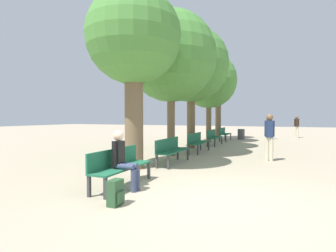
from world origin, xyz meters
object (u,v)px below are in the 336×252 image
Objects in this scene: bench_row_4 at (224,133)px; person_seated at (123,158)px; tree_row_2 at (191,65)px; pedestrian_near at (269,125)px; tree_row_4 at (218,85)px; tree_row_0 at (134,40)px; trash_bin at (241,134)px; bench_row_0 at (119,164)px; bench_row_2 at (197,141)px; bench_row_1 at (171,149)px; pedestrian_far at (269,134)px; pedestrian_mid at (297,125)px; bench_row_3 at (213,136)px; tree_row_1 at (171,57)px; tree_row_3 at (209,81)px; backpack at (116,193)px.

person_seated reaches higher than bench_row_4.
pedestrian_near is at bearing 63.73° from tree_row_2.
tree_row_4 is at bearing 114.50° from bench_row_4.
bench_row_4 is 10.88m from tree_row_0.
tree_row_0 reaches higher than trash_bin.
bench_row_0 is 1.48× the size of person_seated.
tree_row_2 reaches higher than bench_row_2.
bench_row_2 is 8.76m from pedestrian_near.
pedestrian_far is (2.98, 1.84, 0.45)m from bench_row_1.
tree_row_4 reaches higher than pedestrian_mid.
pedestrian_near reaches higher than bench_row_2.
tree_row_4 is (-0.74, 7.74, 3.34)m from bench_row_2.
bench_row_3 is at bearing -121.58° from pedestrian_mid.
tree_row_0 is at bearing -90.00° from tree_row_4.
bench_row_2 is 0.32× the size of tree_row_1.
tree_row_3 is 3.34× the size of pedestrian_far.
bench_row_4 is at bearing 112.11° from pedestrian_far.
pedestrian_far is at bearing -34.94° from tree_row_2.
tree_row_4 is at bearing 93.05° from bench_row_0.
pedestrian_far is 2.31× the size of trash_bin.
person_seated is (0.97, -14.06, -3.16)m from tree_row_4.
pedestrian_mid is at bearing 65.76° from tree_row_1.
tree_row_1 is 2.64m from tree_row_2.
bench_row_0 is 6.01m from tree_row_1.
backpack is (1.39, -14.97, -3.62)m from tree_row_4.
tree_row_2 is at bearing -105.21° from trash_bin.
tree_row_4 is at bearing 90.00° from tree_row_2.
tree_row_0 is at bearing 114.69° from backpack.
tree_row_2 reaches higher than pedestrian_far.
pedestrian_far is 8.94m from trash_bin.
bench_row_0 is 1.00× the size of bench_row_1.
pedestrian_near is 2.75m from pedestrian_mid.
tree_row_2 is (0.00, 2.63, 0.15)m from tree_row_1.
tree_row_3 is 2.78m from tree_row_4.
backpack is at bearing -84.69° from tree_row_4.
tree_row_1 is at bearing 112.25° from bench_row_1.
backpack is (0.65, -7.23, -0.28)m from bench_row_2.
tree_row_1 is 6.22m from tree_row_3.
bench_row_3 is (0.00, 3.06, 0.00)m from bench_row_2.
bench_row_0 is at bearing 139.07° from person_seated.
person_seated is 0.76× the size of pedestrian_mid.
bench_row_1 is 3.97m from tree_row_1.
pedestrian_near is 2.46× the size of trash_bin.
tree_row_0 is 0.93× the size of tree_row_1.
person_seated is (0.23, -3.26, 0.17)m from bench_row_1.
bench_row_0 is 1.06× the size of pedestrian_near.
pedestrian_mid is at bearing 26.83° from tree_row_4.
person_seated reaches higher than bench_row_1.
tree_row_0 is 4.93m from backpack.
backpack is 18.05m from pedestrian_mid.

